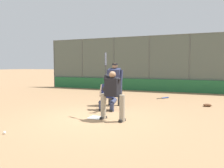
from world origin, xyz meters
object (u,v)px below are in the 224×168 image
spare_bat_near_backstop (164,98)px  fielding_glove_on_dirt (207,105)px  batter_at_plate (112,94)px  umpire_home (115,83)px  baseball_loose (4,133)px  catcher_behind_plate (108,94)px

spare_bat_near_backstop → fielding_glove_on_dirt: (-2.01, 1.68, 0.03)m
batter_at_plate → fielding_glove_on_dirt: bearing=-118.4°
umpire_home → baseball_loose: 5.01m
umpire_home → spare_bat_near_backstop: umpire_home is taller
umpire_home → batter_at_plate: bearing=104.4°
catcher_behind_plate → fielding_glove_on_dirt: 4.29m
umpire_home → fielding_glove_on_dirt: umpire_home is taller
umpire_home → catcher_behind_plate: bearing=91.3°
catcher_behind_plate → spare_bat_near_backstop: bearing=-119.1°
batter_at_plate → baseball_loose: batter_at_plate is taller
batter_at_plate → umpire_home: 2.61m
spare_bat_near_backstop → fielding_glove_on_dirt: fielding_glove_on_dirt is taller
umpire_home → baseball_loose: (1.18, 4.77, -0.95)m
catcher_behind_plate → baseball_loose: catcher_behind_plate is taller
batter_at_plate → fielding_glove_on_dirt: batter_at_plate is taller
umpire_home → baseball_loose: bearing=71.6°
spare_bat_near_backstop → batter_at_plate: bearing=-152.7°
spare_bat_near_backstop → baseball_loose: baseball_loose is taller
spare_bat_near_backstop → baseball_loose: 8.12m
batter_at_plate → spare_bat_near_backstop: bearing=-89.2°
catcher_behind_plate → spare_bat_near_backstop: (-1.61, -3.91, -0.62)m
batter_at_plate → catcher_behind_plate: batter_at_plate is taller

